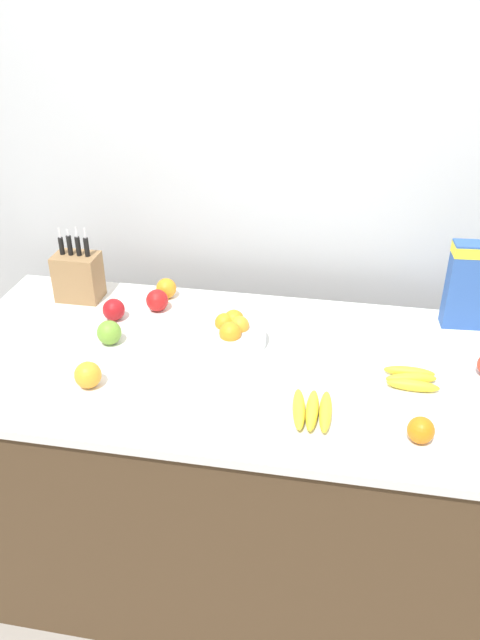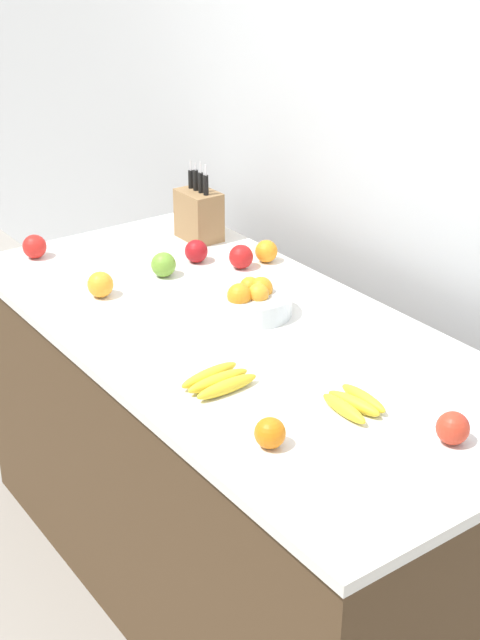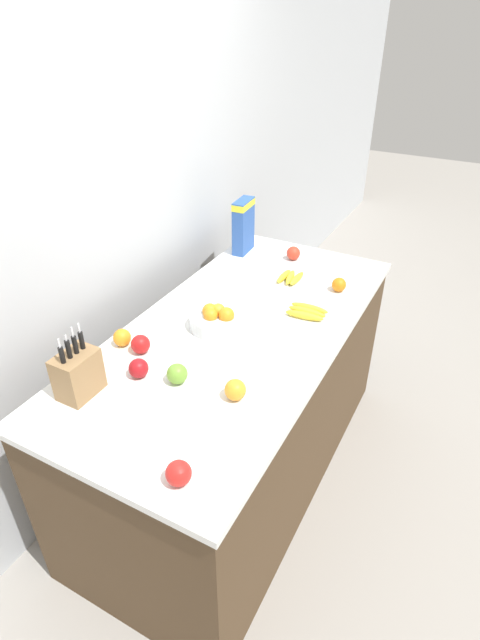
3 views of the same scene
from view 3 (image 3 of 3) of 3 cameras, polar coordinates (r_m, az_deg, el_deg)
ground_plane at (r=2.84m, az=-0.17°, el=-16.32°), size 14.00×14.00×0.00m
wall_back at (r=2.40m, az=-14.58°, el=11.16°), size 9.00×0.06×2.60m
counter at (r=2.51m, az=-0.18°, el=-9.49°), size 1.91×0.90×0.91m
knife_block at (r=1.91m, az=-18.05°, el=-5.84°), size 0.16×0.11×0.28m
cereal_box at (r=2.86m, az=0.38°, el=10.92°), size 0.17×0.08×0.31m
fruit_bowl at (r=2.21m, az=-2.82°, el=0.12°), size 0.22×0.22×0.11m
banana_bunch_left at (r=2.61m, az=5.77°, el=4.88°), size 0.16×0.11×0.03m
banana_bunch_right at (r=2.33m, az=7.66°, el=0.95°), size 0.12×0.18×0.04m
apple_leftmost at (r=1.97m, az=-11.52°, el=-5.43°), size 0.08×0.08×0.08m
apple_by_knife_block at (r=2.83m, az=6.11°, el=7.60°), size 0.08×0.08×0.08m
apple_rear at (r=1.91m, az=-7.20°, el=-6.12°), size 0.08×0.08×0.08m
apple_near_bananas at (r=2.09m, az=-11.30°, el=-2.73°), size 0.08×0.08×0.08m
apple_rightmost at (r=1.57m, az=-7.04°, el=-16.99°), size 0.08×0.08×0.08m
orange_front_left at (r=1.83m, az=-0.54°, el=-7.98°), size 0.08×0.08×0.08m
orange_front_right at (r=2.15m, az=-13.32°, el=-1.96°), size 0.08×0.08×0.08m
orange_mid_right at (r=2.54m, az=11.25°, el=3.98°), size 0.07×0.07×0.07m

